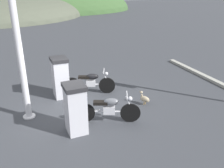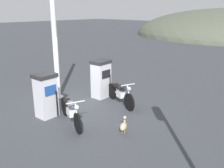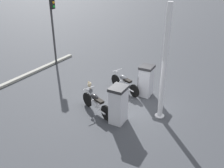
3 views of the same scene
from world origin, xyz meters
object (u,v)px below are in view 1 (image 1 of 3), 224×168
fuel_pump_far (60,77)px  fuel_pump_near (76,108)px  motorcycle_near_pump (109,108)px  motorcycle_far_pump (90,82)px  canopy_support_pole (19,51)px  wandering_duck (145,99)px

fuel_pump_far → fuel_pump_near: bearing=-90.0°
fuel_pump_near → motorcycle_near_pump: size_ratio=0.78×
motorcycle_near_pump → fuel_pump_far: bearing=113.7°
fuel_pump_far → motorcycle_far_pump: 1.20m
fuel_pump_near → motorcycle_near_pump: 1.12m
motorcycle_far_pump → canopy_support_pole: (-2.44, -1.13, 1.77)m
wandering_duck → motorcycle_near_pump: bearing=-157.8°
fuel_pump_near → canopy_support_pole: bearing=133.0°
motorcycle_near_pump → canopy_support_pole: size_ratio=0.42×
motorcycle_far_pump → fuel_pump_far: bearing=174.7°
motorcycle_near_pump → fuel_pump_near: bearing=-170.7°
fuel_pump_near → fuel_pump_far: 2.62m
motorcycle_near_pump → motorcycle_far_pump: 2.34m
motorcycle_far_pump → motorcycle_near_pump: bearing=-91.8°
motorcycle_far_pump → wandering_duck: motorcycle_far_pump is taller
fuel_pump_far → canopy_support_pole: size_ratio=0.34×
fuel_pump_far → motorcycle_near_pump: bearing=-66.3°
canopy_support_pole → fuel_pump_near: bearing=-47.0°
fuel_pump_far → motorcycle_near_pump: fuel_pump_far is taller
fuel_pump_far → motorcycle_far_pump: fuel_pump_far is taller
fuel_pump_far → canopy_support_pole: bearing=-136.3°
fuel_pump_far → motorcycle_near_pump: 2.69m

